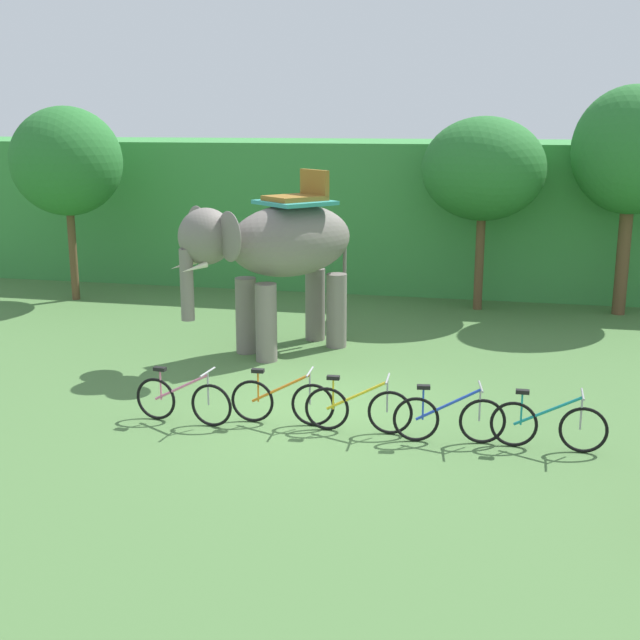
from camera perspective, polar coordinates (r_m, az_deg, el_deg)
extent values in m
plane|color=#4C753D|center=(14.26, -0.08, -6.05)|extent=(80.00, 80.00, 0.00)
cube|color=#3D8E42|center=(25.84, 6.09, 7.51)|extent=(36.00, 6.00, 4.15)
cylinder|color=brown|center=(23.47, -16.58, 4.28)|extent=(0.21, 0.21, 2.44)
ellipsoid|color=#28702D|center=(23.22, -17.00, 10.38)|extent=(2.91, 2.91, 2.85)
cylinder|color=brown|center=(21.71, 10.87, 3.88)|extent=(0.23, 0.23, 2.43)
ellipsoid|color=#28702D|center=(21.45, 11.16, 10.15)|extent=(3.08, 3.08, 2.58)
cylinder|color=brown|center=(22.08, 20.05, 3.78)|extent=(0.32, 0.32, 2.68)
ellipsoid|color=#28702D|center=(21.82, 20.64, 10.86)|extent=(2.88, 2.88, 3.09)
ellipsoid|color=slate|center=(17.32, -1.99, 5.48)|extent=(2.95, 3.11, 1.50)
cylinder|color=slate|center=(16.81, -3.72, -0.17)|extent=(0.44, 0.44, 1.60)
cylinder|color=slate|center=(17.44, -5.10, 0.31)|extent=(0.44, 0.44, 1.60)
cylinder|color=slate|center=(17.82, 1.13, 0.65)|extent=(0.44, 0.44, 1.60)
cylinder|color=slate|center=(18.42, -0.33, 1.08)|extent=(0.44, 0.44, 1.60)
ellipsoid|color=slate|center=(16.24, -7.83, 5.71)|extent=(1.48, 1.49, 1.10)
ellipsoid|color=slate|center=(15.77, -6.26, 5.71)|extent=(0.74, 0.67, 0.96)
ellipsoid|color=slate|center=(16.85, -8.42, 6.14)|extent=(0.74, 0.67, 0.96)
cylinder|color=slate|center=(16.18, -9.12, 2.40)|extent=(0.26, 0.26, 1.40)
cone|color=beige|center=(15.95, -8.64, 3.53)|extent=(0.46, 0.51, 0.21)
cone|color=beige|center=(16.33, -9.37, 3.74)|extent=(0.46, 0.51, 0.21)
cube|color=teal|center=(17.28, -1.73, 8.07)|extent=(1.86, 1.85, 0.08)
cube|color=olive|center=(17.27, -1.74, 8.37)|extent=(1.40, 1.42, 0.10)
cube|color=olive|center=(17.54, -0.39, 9.37)|extent=(0.75, 0.66, 0.56)
cylinder|color=slate|center=(18.22, 1.71, 4.46)|extent=(0.08, 0.08, 0.90)
torus|color=black|center=(13.88, -11.20, -5.33)|extent=(0.71, 0.12, 0.71)
torus|color=black|center=(13.44, -7.46, -5.83)|extent=(0.71, 0.12, 0.71)
cylinder|color=pink|center=(13.58, -9.50, -4.57)|extent=(0.97, 0.14, 0.54)
cylinder|color=pink|center=(13.75, -10.89, -4.35)|extent=(0.03, 0.03, 0.52)
cube|color=black|center=(13.68, -10.93, -3.32)|extent=(0.21, 0.12, 0.06)
cylinder|color=#9E9EA3|center=(13.37, -7.69, -4.67)|extent=(0.03, 0.03, 0.55)
cylinder|color=#9E9EA3|center=(13.28, -7.73, -3.56)|extent=(0.08, 0.52, 0.03)
torus|color=black|center=(13.56, -4.66, -5.57)|extent=(0.71, 0.08, 0.71)
torus|color=black|center=(13.34, -0.49, -5.85)|extent=(0.71, 0.08, 0.71)
cylinder|color=orange|center=(13.37, -2.71, -4.69)|extent=(0.97, 0.08, 0.54)
cylinder|color=orange|center=(13.45, -4.27, -4.55)|extent=(0.03, 0.03, 0.52)
cube|color=black|center=(13.37, -4.29, -3.49)|extent=(0.20, 0.11, 0.06)
cylinder|color=#9E9EA3|center=(13.26, -0.71, -4.69)|extent=(0.03, 0.03, 0.55)
cylinder|color=#9E9EA3|center=(13.18, -0.71, -3.58)|extent=(0.05, 0.52, 0.03)
torus|color=black|center=(13.17, 0.48, -6.11)|extent=(0.71, 0.08, 0.71)
torus|color=black|center=(13.05, 4.83, -6.35)|extent=(0.71, 0.08, 0.71)
cylinder|color=yellow|center=(13.02, 2.55, -5.19)|extent=(0.97, 0.09, 0.54)
cylinder|color=yellow|center=(13.07, 0.91, -5.06)|extent=(0.03, 0.03, 0.52)
cube|color=black|center=(12.99, 0.92, -3.98)|extent=(0.20, 0.11, 0.06)
cylinder|color=#9E9EA3|center=(12.96, 4.64, -5.18)|extent=(0.03, 0.03, 0.55)
cylinder|color=#9E9EA3|center=(12.88, 4.66, -4.04)|extent=(0.05, 0.52, 0.03)
torus|color=black|center=(12.81, 6.60, -6.79)|extent=(0.71, 0.15, 0.71)
torus|color=black|center=(12.88, 11.08, -6.84)|extent=(0.71, 0.15, 0.71)
cylinder|color=blue|center=(12.75, 8.78, -5.76)|extent=(0.97, 0.18, 0.54)
cylinder|color=blue|center=(12.72, 7.09, -5.70)|extent=(0.03, 0.03, 0.52)
cube|color=black|center=(12.64, 7.12, -4.59)|extent=(0.21, 0.13, 0.06)
cylinder|color=#9E9EA3|center=(12.78, 10.92, -5.66)|extent=(0.03, 0.03, 0.55)
cylinder|color=#9E9EA3|center=(12.70, 10.97, -4.51)|extent=(0.10, 0.52, 0.03)
torus|color=black|center=(12.86, 13.16, -6.98)|extent=(0.71, 0.06, 0.71)
torus|color=black|center=(12.90, 17.63, -7.21)|extent=(0.71, 0.06, 0.71)
cylinder|color=teal|center=(12.79, 15.35, -6.05)|extent=(0.97, 0.06, 0.54)
cylinder|color=teal|center=(12.78, 13.67, -5.91)|extent=(0.03, 0.03, 0.52)
cube|color=black|center=(12.69, 13.73, -4.80)|extent=(0.20, 0.10, 0.06)
cylinder|color=#9E9EA3|center=(12.81, 17.49, -6.03)|extent=(0.03, 0.03, 0.55)
cylinder|color=#9E9EA3|center=(12.72, 17.58, -4.88)|extent=(0.04, 0.52, 0.03)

